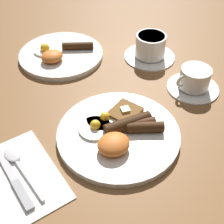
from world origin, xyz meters
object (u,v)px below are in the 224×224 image
breakfast_plate_near (119,132)px  breakfast_plate_far (60,54)px  teacup_far (150,48)px  knife (15,181)px  teacup_near (194,80)px  spoon (16,160)px

breakfast_plate_near → breakfast_plate_far: bearing=88.8°
breakfast_plate_near → teacup_far: size_ratio=1.82×
breakfast_plate_far → breakfast_plate_near: bearing=-91.2°
breakfast_plate_far → teacup_far: teacup_far is taller
teacup_far → knife: size_ratio=0.90×
breakfast_plate_far → teacup_near: bearing=-51.3°
breakfast_plate_near → spoon: breakfast_plate_near is taller
teacup_near → breakfast_plate_far: bearing=128.7°
teacup_far → teacup_near: bearing=-85.4°
teacup_far → spoon: size_ratio=0.94×
breakfast_plate_far → knife: (-0.26, -0.39, -0.00)m
breakfast_plate_near → teacup_far: teacup_far is taller
breakfast_plate_near → knife: bearing=-177.9°
teacup_far → knife: teacup_far is taller
teacup_near → teacup_far: size_ratio=0.90×
knife → spoon: 0.05m
knife → spoon: size_ratio=1.05×
breakfast_plate_near → teacup_near: (0.27, 0.06, 0.01)m
teacup_near → spoon: 0.50m
breakfast_plate_near → teacup_far: (0.25, 0.24, 0.02)m
breakfast_plate_near → breakfast_plate_far: breakfast_plate_near is taller
breakfast_plate_near → knife: 0.25m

